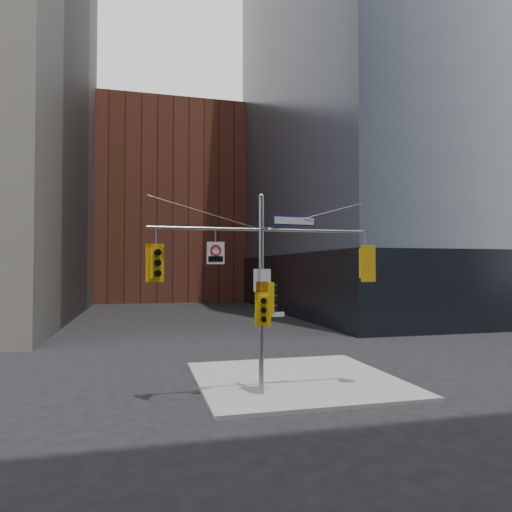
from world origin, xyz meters
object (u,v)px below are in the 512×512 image
traffic_light_west_arm (156,263)px  traffic_light_pole_side (270,298)px  regulatory_sign_arm (216,252)px  traffic_light_pole_front (263,310)px  signal_assembly (261,274)px  street_sign_blade (295,221)px  traffic_light_east_arm (365,263)px

traffic_light_west_arm → traffic_light_pole_side: bearing=-12.3°
regulatory_sign_arm → traffic_light_pole_front: bearing=-11.0°
traffic_light_pole_side → traffic_light_pole_front: traffic_light_pole_side is taller
signal_assembly → traffic_light_west_arm: 3.70m
traffic_light_pole_side → street_sign_blade: 2.94m
traffic_light_pole_side → traffic_light_east_arm: bearing=-103.7°
signal_assembly → traffic_light_pole_front: bearing=-89.8°
traffic_light_west_arm → signal_assembly: bearing=-12.6°
traffic_light_pole_front → street_sign_blade: 3.43m
signal_assembly → traffic_light_pole_side: 0.91m
traffic_light_pole_side → traffic_light_pole_front: 0.59m
traffic_light_west_arm → traffic_light_east_arm: traffic_light_east_arm is taller
regulatory_sign_arm → street_sign_blade: bearing=-2.0°
traffic_light_pole_side → street_sign_blade: bearing=-104.3°
traffic_light_east_arm → signal_assembly: bearing=-11.6°
traffic_light_east_arm → regulatory_sign_arm: size_ratio=1.79×
traffic_light_east_arm → street_sign_blade: size_ratio=0.83×
traffic_light_east_arm → regulatory_sign_arm: regulatory_sign_arm is taller
traffic_light_east_arm → traffic_light_pole_side: size_ratio=1.27×
traffic_light_pole_side → traffic_light_pole_front: size_ratio=0.91×
signal_assembly → traffic_light_pole_front: (0.00, -0.27, -1.25)m
traffic_light_pole_front → traffic_light_east_arm: bearing=14.9°
traffic_light_pole_side → street_sign_blade: size_ratio=0.65×
street_sign_blade → signal_assembly: bearing=174.2°
traffic_light_west_arm → traffic_light_east_arm: 7.76m
street_sign_blade → traffic_light_pole_side: bearing=173.2°
traffic_light_pole_front → street_sign_blade: size_ratio=0.71×
traffic_light_east_arm → traffic_light_pole_front: bearing=-7.8°
signal_assembly → traffic_light_pole_side: bearing=3.1°
signal_assembly → traffic_light_west_arm: signal_assembly is taller
traffic_light_east_arm → street_sign_blade: street_sign_blade is taller
traffic_light_pole_front → traffic_light_west_arm: bearing=-173.2°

